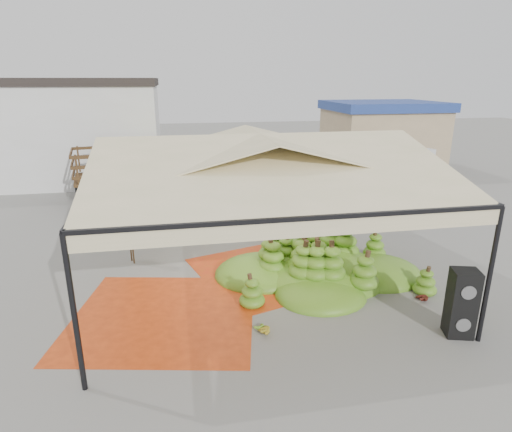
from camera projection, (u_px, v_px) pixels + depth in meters
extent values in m
plane|color=slate|center=(259.00, 275.00, 12.19)|extent=(90.00, 90.00, 0.00)
cylinder|color=black|center=(74.00, 316.00, 7.28)|extent=(0.10, 0.10, 3.00)
cylinder|color=black|center=(489.00, 277.00, 8.70)|extent=(0.10, 0.10, 3.00)
cylinder|color=black|center=(123.00, 196.00, 14.76)|extent=(0.10, 0.10, 3.00)
cylinder|color=black|center=(342.00, 185.00, 16.18)|extent=(0.10, 0.10, 3.00)
pyramid|color=beige|center=(259.00, 153.00, 11.12)|extent=(8.00, 8.00, 1.00)
cube|color=black|center=(259.00, 172.00, 11.27)|extent=(8.00, 8.00, 0.08)
cube|color=beige|center=(259.00, 179.00, 11.33)|extent=(8.00, 8.00, 0.36)
cube|color=silver|center=(24.00, 135.00, 22.74)|extent=(14.00, 6.00, 5.00)
cube|color=black|center=(15.00, 82.00, 21.91)|extent=(14.30, 6.30, 0.40)
cube|color=tan|center=(381.00, 141.00, 25.58)|extent=(6.00, 5.00, 3.60)
cube|color=navy|center=(384.00, 106.00, 24.95)|extent=(6.30, 5.30, 0.50)
cube|color=#DA4914|center=(164.00, 315.00, 10.14)|extent=(4.91, 4.76, 0.01)
cube|color=red|center=(268.00, 271.00, 12.43)|extent=(4.70, 4.83, 0.01)
ellipsoid|color=#577E1A|center=(324.00, 254.00, 12.00)|extent=(7.31, 6.58, 1.31)
ellipsoid|color=#AE8522|center=(261.00, 328.00, 9.43)|extent=(0.60, 0.55, 0.22)
ellipsoid|color=gold|center=(261.00, 331.00, 9.32)|extent=(0.56, 0.51, 0.21)
ellipsoid|color=maroon|center=(419.00, 297.00, 10.80)|extent=(0.54, 0.51, 0.19)
ellipsoid|color=#511A12|center=(420.00, 298.00, 10.74)|extent=(0.54, 0.47, 0.22)
ellipsoid|color=#3D7318|center=(257.00, 324.00, 9.59)|extent=(0.53, 0.53, 0.19)
ellipsoid|color=#447518|center=(197.00, 194.00, 10.63)|extent=(0.24, 0.24, 0.20)
ellipsoid|color=#447518|center=(256.00, 191.00, 10.90)|extent=(0.24, 0.24, 0.20)
ellipsoid|color=#447518|center=(312.00, 188.00, 11.17)|extent=(0.24, 0.24, 0.20)
ellipsoid|color=#447518|center=(366.00, 186.00, 11.43)|extent=(0.24, 0.24, 0.20)
cube|color=black|center=(459.00, 319.00, 9.27)|extent=(0.66, 0.61, 0.76)
cube|color=black|center=(464.00, 287.00, 9.04)|extent=(0.66, 0.61, 0.76)
imported|color=gray|center=(215.00, 208.00, 15.87)|extent=(0.66, 0.53, 1.56)
cube|color=#4C3919|center=(138.00, 175.00, 19.56)|extent=(5.74, 3.34, 0.13)
cube|color=white|center=(214.00, 168.00, 20.70)|extent=(2.31, 2.66, 2.49)
cylinder|color=black|center=(95.00, 199.00, 18.15)|extent=(1.01, 0.48, 0.97)
cylinder|color=black|center=(95.00, 187.00, 20.08)|extent=(1.01, 0.48, 0.97)
cylinder|color=black|center=(176.00, 192.00, 19.29)|extent=(1.01, 0.48, 0.97)
cylinder|color=black|center=(168.00, 182.00, 21.22)|extent=(1.01, 0.48, 0.97)
cylinder|color=black|center=(216.00, 188.00, 19.89)|extent=(1.01, 0.48, 0.97)
cylinder|color=black|center=(205.00, 179.00, 21.82)|extent=(1.01, 0.48, 0.97)
ellipsoid|color=#587E1A|center=(137.00, 164.00, 19.39)|extent=(4.58, 2.63, 0.76)
cube|color=#F0F61B|center=(149.00, 154.00, 19.44)|extent=(2.49, 2.48, 0.27)
cube|color=#4E2C1A|center=(359.00, 179.00, 19.53)|extent=(5.14, 3.71, 0.11)
cube|color=silver|center=(405.00, 170.00, 21.07)|extent=(2.32, 2.53, 2.15)
cylinder|color=black|center=(346.00, 201.00, 18.10)|extent=(0.89, 0.57, 0.84)
cylinder|color=black|center=(317.00, 192.00, 19.60)|extent=(0.89, 0.57, 0.84)
cylinder|color=black|center=(394.00, 192.00, 19.61)|extent=(0.89, 0.57, 0.84)
cylinder|color=black|center=(364.00, 183.00, 21.12)|extent=(0.89, 0.57, 0.84)
cylinder|color=black|center=(416.00, 187.00, 20.42)|extent=(0.89, 0.57, 0.84)
cylinder|color=black|center=(386.00, 180.00, 21.93)|extent=(0.89, 0.57, 0.84)
ellipsoid|color=#49831B|center=(360.00, 169.00, 19.39)|extent=(4.10, 2.93, 0.65)
cube|color=gold|center=(368.00, 160.00, 19.51)|extent=(2.42, 2.42, 0.23)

